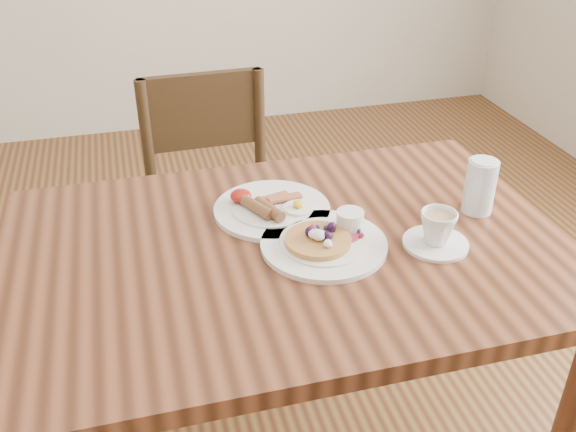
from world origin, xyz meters
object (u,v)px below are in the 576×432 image
at_px(chair_far, 215,206).
at_px(pancake_plate, 326,240).
at_px(water_glass, 480,186).
at_px(dining_table, 288,281).
at_px(breakfast_plate, 270,208).
at_px(teacup_saucer, 437,231).

distance_m(chair_far, pancake_plate, 0.74).
bearing_deg(water_glass, dining_table, -177.15).
height_order(breakfast_plate, water_glass, water_glass).
bearing_deg(dining_table, breakfast_plate, 92.01).
relative_size(chair_far, pancake_plate, 3.26).
bearing_deg(teacup_saucer, water_glass, 34.57).
distance_m(dining_table, water_glass, 0.49).
relative_size(teacup_saucer, water_glass, 1.10).
bearing_deg(chair_far, water_glass, 128.91).
bearing_deg(teacup_saucer, breakfast_plate, 143.89).
height_order(chair_far, breakfast_plate, chair_far).
relative_size(breakfast_plate, teacup_saucer, 1.93).
distance_m(chair_far, teacup_saucer, 0.87).
height_order(chair_far, water_glass, chair_far).
bearing_deg(pancake_plate, dining_table, 160.26).
height_order(pancake_plate, water_glass, water_glass).
height_order(teacup_saucer, water_glass, water_glass).
bearing_deg(breakfast_plate, teacup_saucer, -36.11).
distance_m(chair_far, water_glass, 0.88).
height_order(dining_table, pancake_plate, pancake_plate).
height_order(breakfast_plate, teacup_saucer, teacup_saucer).
xyz_separation_m(teacup_saucer, water_glass, (0.16, 0.11, 0.03)).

